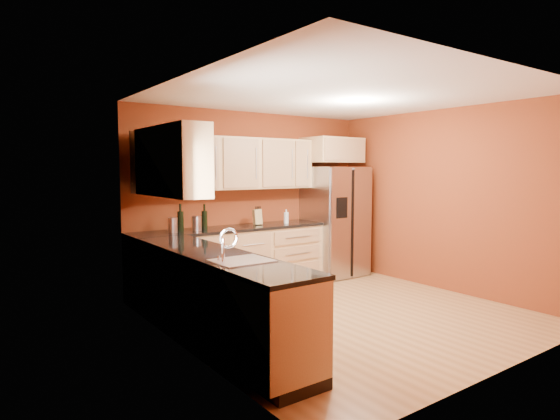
% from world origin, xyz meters
% --- Properties ---
extents(floor, '(4.00, 4.00, 0.00)m').
position_xyz_m(floor, '(0.00, 0.00, 0.00)').
color(floor, '#9F6E3D').
rests_on(floor, ground).
extents(ceiling, '(4.00, 4.00, 0.00)m').
position_xyz_m(ceiling, '(0.00, 0.00, 2.60)').
color(ceiling, white).
rests_on(ceiling, wall_back).
extents(wall_back, '(4.00, 0.04, 2.60)m').
position_xyz_m(wall_back, '(0.00, 2.00, 1.30)').
color(wall_back, maroon).
rests_on(wall_back, floor).
extents(wall_front, '(4.00, 0.04, 2.60)m').
position_xyz_m(wall_front, '(0.00, -2.00, 1.30)').
color(wall_front, maroon).
rests_on(wall_front, floor).
extents(wall_left, '(0.04, 4.00, 2.60)m').
position_xyz_m(wall_left, '(-2.00, 0.00, 1.30)').
color(wall_left, maroon).
rests_on(wall_left, floor).
extents(wall_right, '(0.04, 4.00, 2.60)m').
position_xyz_m(wall_right, '(2.00, 0.00, 1.30)').
color(wall_right, maroon).
rests_on(wall_right, floor).
extents(base_cabinets_back, '(2.90, 0.60, 0.88)m').
position_xyz_m(base_cabinets_back, '(-0.55, 1.70, 0.44)').
color(base_cabinets_back, tan).
rests_on(base_cabinets_back, floor).
extents(base_cabinets_left, '(0.60, 2.80, 0.88)m').
position_xyz_m(base_cabinets_left, '(-1.70, 0.00, 0.44)').
color(base_cabinets_left, tan).
rests_on(base_cabinets_left, floor).
extents(countertop_back, '(2.90, 0.62, 0.04)m').
position_xyz_m(countertop_back, '(-0.55, 1.69, 0.90)').
color(countertop_back, black).
rests_on(countertop_back, base_cabinets_back).
extents(countertop_left, '(0.62, 2.80, 0.04)m').
position_xyz_m(countertop_left, '(-1.69, 0.00, 0.90)').
color(countertop_left, black).
rests_on(countertop_left, base_cabinets_left).
extents(upper_cabinets_back, '(2.30, 0.33, 0.75)m').
position_xyz_m(upper_cabinets_back, '(-0.25, 1.83, 1.83)').
color(upper_cabinets_back, tan).
rests_on(upper_cabinets_back, wall_back).
extents(upper_cabinets_left, '(0.33, 1.35, 0.75)m').
position_xyz_m(upper_cabinets_left, '(-1.83, 0.72, 1.83)').
color(upper_cabinets_left, tan).
rests_on(upper_cabinets_left, wall_left).
extents(corner_upper_cabinet, '(0.67, 0.67, 0.75)m').
position_xyz_m(corner_upper_cabinet, '(-1.67, 1.67, 1.83)').
color(corner_upper_cabinet, tan).
rests_on(corner_upper_cabinet, wall_back).
extents(over_fridge_cabinet, '(0.92, 0.60, 0.40)m').
position_xyz_m(over_fridge_cabinet, '(1.35, 1.70, 2.05)').
color(over_fridge_cabinet, tan).
rests_on(over_fridge_cabinet, wall_back).
extents(refrigerator, '(0.90, 0.75, 1.78)m').
position_xyz_m(refrigerator, '(1.35, 1.62, 0.89)').
color(refrigerator, '#AAAAAF').
rests_on(refrigerator, floor).
extents(window, '(0.03, 0.90, 1.00)m').
position_xyz_m(window, '(-1.98, -0.50, 1.55)').
color(window, white).
rests_on(window, wall_left).
extents(sink_faucet, '(0.50, 0.42, 0.30)m').
position_xyz_m(sink_faucet, '(-1.69, -0.50, 1.07)').
color(sink_faucet, silver).
rests_on(sink_faucet, countertop_left).
extents(canister_left, '(0.13, 0.13, 0.20)m').
position_xyz_m(canister_left, '(-1.11, 1.62, 1.02)').
color(canister_left, '#AAAAAF').
rests_on(canister_left, countertop_back).
extents(canister_right, '(0.15, 0.15, 0.20)m').
position_xyz_m(canister_right, '(-1.45, 1.64, 1.02)').
color(canister_right, '#AAAAAF').
rests_on(canister_right, countertop_back).
extents(wine_bottle_a, '(0.09, 0.09, 0.37)m').
position_xyz_m(wine_bottle_a, '(-1.31, 1.70, 1.10)').
color(wine_bottle_a, black).
rests_on(wine_bottle_a, countertop_back).
extents(wine_bottle_b, '(0.09, 0.09, 0.35)m').
position_xyz_m(wine_bottle_b, '(-0.96, 1.71, 1.09)').
color(wine_bottle_b, black).
rests_on(wine_bottle_b, countertop_back).
extents(knife_block, '(0.13, 0.12, 0.23)m').
position_xyz_m(knife_block, '(-0.08, 1.74, 1.03)').
color(knife_block, '#A88A51').
rests_on(knife_block, countertop_back).
extents(soap_dispenser, '(0.09, 0.09, 0.21)m').
position_xyz_m(soap_dispenser, '(0.37, 1.63, 1.03)').
color(soap_dispenser, white).
rests_on(soap_dispenser, countertop_back).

